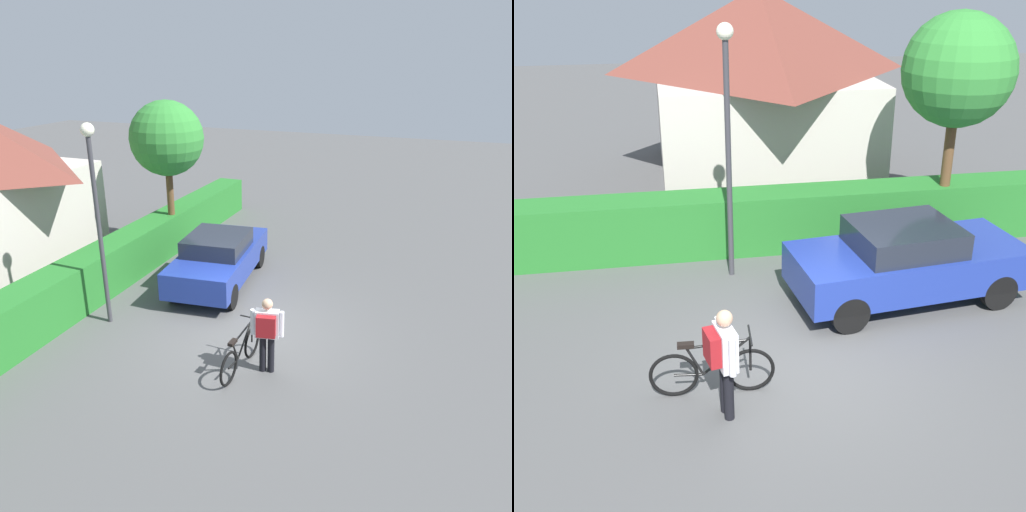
% 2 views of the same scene
% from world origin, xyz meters
% --- Properties ---
extents(ground_plane, '(60.00, 60.00, 0.00)m').
position_xyz_m(ground_plane, '(0.00, 0.00, 0.00)').
color(ground_plane, '#4F4F4F').
extents(hedge_row, '(17.46, 0.90, 1.18)m').
position_xyz_m(hedge_row, '(0.00, 4.18, 0.59)').
color(hedge_row, '#247028').
rests_on(hedge_row, ground).
extents(parked_car_near, '(4.08, 2.08, 1.39)m').
position_xyz_m(parked_car_near, '(2.10, 1.63, 0.72)').
color(parked_car_near, navy).
rests_on(parked_car_near, ground).
extents(bicycle, '(1.68, 0.50, 0.89)m').
position_xyz_m(bicycle, '(-1.38, -0.44, 0.37)').
color(bicycle, black).
rests_on(bicycle, ground).
extents(person_rider, '(0.41, 0.62, 1.54)m').
position_xyz_m(person_rider, '(-1.28, -0.93, 0.92)').
color(person_rider, black).
rests_on(person_rider, ground).
extents(street_lamp, '(0.28, 0.28, 4.44)m').
position_xyz_m(street_lamp, '(-0.70, 3.09, 2.85)').
color(street_lamp, '#38383D').
rests_on(street_lamp, ground).
extents(tree_kerbside, '(2.14, 2.14, 4.52)m').
position_xyz_m(tree_kerbside, '(3.77, 3.98, 3.42)').
color(tree_kerbside, brown).
rests_on(tree_kerbside, ground).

